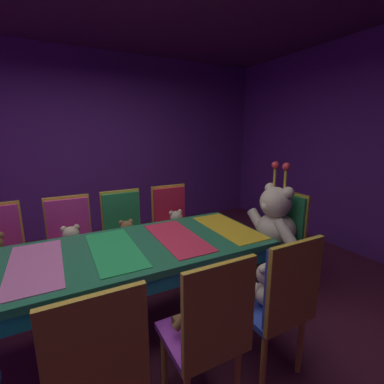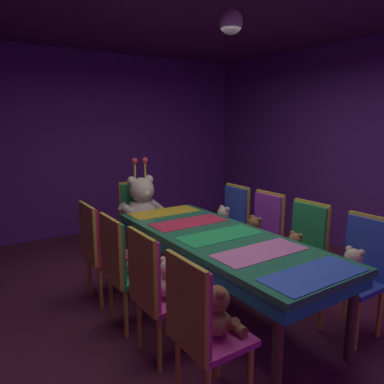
% 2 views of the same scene
% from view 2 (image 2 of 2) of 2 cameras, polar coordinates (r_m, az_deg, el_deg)
% --- Properties ---
extents(ground_plane, '(7.90, 7.90, 0.00)m').
position_cam_2_polar(ground_plane, '(3.55, 4.24, -18.30)').
color(ground_plane, '#591E33').
extents(wall_back, '(5.20, 0.12, 2.80)m').
position_cam_2_polar(wall_back, '(5.96, -14.89, 7.39)').
color(wall_back, '#59267F').
rests_on(wall_back, ground_plane).
extents(banquet_table, '(0.90, 2.38, 0.75)m').
position_cam_2_polar(banquet_table, '(3.28, 4.40, -8.27)').
color(banquet_table, '#26724C').
rests_on(banquet_table, ground_plane).
extents(chair_left_0, '(0.42, 0.41, 0.98)m').
position_cam_2_polar(chair_left_0, '(2.24, 0.84, -19.50)').
color(chair_left_0, '#CC338C').
rests_on(chair_left_0, ground_plane).
extents(teddy_left_0, '(0.26, 0.34, 0.32)m').
position_cam_2_polar(teddy_left_0, '(2.32, 3.99, -18.46)').
color(teddy_left_0, brown).
rests_on(teddy_left_0, chair_left_0).
extents(chair_left_1, '(0.42, 0.41, 0.98)m').
position_cam_2_polar(chair_left_1, '(2.69, -6.25, -14.07)').
color(chair_left_1, '#CC338C').
rests_on(chair_left_1, ground_plane).
extents(teddy_left_1, '(0.24, 0.31, 0.29)m').
position_cam_2_polar(teddy_left_1, '(2.76, -3.51, -13.64)').
color(teddy_left_1, beige).
rests_on(teddy_left_1, chair_left_1).
extents(chair_left_2, '(0.42, 0.41, 0.98)m').
position_cam_2_polar(chair_left_2, '(3.12, -11.17, -10.64)').
color(chair_left_2, '#268C4C').
rests_on(chair_left_2, ground_plane).
extents(teddy_left_2, '(0.21, 0.27, 0.26)m').
position_cam_2_polar(teddy_left_2, '(3.18, -8.75, -10.65)').
color(teddy_left_2, olive).
rests_on(teddy_left_2, chair_left_2).
extents(chair_left_3, '(0.42, 0.41, 0.98)m').
position_cam_2_polar(chair_left_3, '(3.61, -14.76, -7.78)').
color(chair_left_3, red).
rests_on(chair_left_3, ground_plane).
extents(teddy_left_3, '(0.23, 0.30, 0.28)m').
position_cam_2_polar(teddy_left_3, '(3.66, -12.60, -7.70)').
color(teddy_left_3, beige).
rests_on(teddy_left_3, chair_left_3).
extents(chair_right_0, '(0.42, 0.41, 0.98)m').
position_cam_2_polar(chair_right_0, '(3.35, 25.26, -9.98)').
color(chair_right_0, '#2D47B2').
rests_on(chair_right_0, ground_plane).
extents(teddy_right_0, '(0.24, 0.31, 0.29)m').
position_cam_2_polar(teddy_right_0, '(3.23, 23.88, -10.85)').
color(teddy_right_0, beige).
rests_on(teddy_right_0, chair_right_0).
extents(chair_right_1, '(0.42, 0.41, 0.98)m').
position_cam_2_polar(chair_right_1, '(3.68, 17.27, -7.51)').
color(chair_right_1, '#268C4C').
rests_on(chair_right_1, ground_plane).
extents(teddy_right_1, '(0.21, 0.27, 0.26)m').
position_cam_2_polar(teddy_right_1, '(3.59, 15.79, -8.38)').
color(teddy_right_1, olive).
rests_on(teddy_right_1, chair_right_1).
extents(chair_right_2, '(0.42, 0.41, 0.98)m').
position_cam_2_polar(chair_right_2, '(4.06, 11.23, -5.53)').
color(chair_right_2, purple).
rests_on(chair_right_2, ground_plane).
extents(teddy_right_2, '(0.23, 0.30, 0.29)m').
position_cam_2_polar(teddy_right_2, '(3.96, 9.73, -6.09)').
color(teddy_right_2, brown).
rests_on(teddy_right_2, chair_right_2).
extents(chair_right_3, '(0.42, 0.41, 0.98)m').
position_cam_2_polar(chair_right_3, '(4.42, 6.35, -4.01)').
color(chair_right_3, '#2D47B2').
rests_on(chair_right_3, ground_plane).
extents(teddy_right_3, '(0.24, 0.31, 0.30)m').
position_cam_2_polar(teddy_right_3, '(4.34, 4.87, -4.43)').
color(teddy_right_3, beige).
rests_on(teddy_right_3, chair_right_3).
extents(throne_chair, '(0.41, 0.42, 0.98)m').
position_cam_2_polar(throne_chair, '(4.72, -8.63, -3.09)').
color(throne_chair, '#268C4C').
rests_on(throne_chair, ground_plane).
extents(king_teddy_bear, '(0.66, 0.51, 0.84)m').
position_cam_2_polar(king_teddy_bear, '(4.55, -7.79, -1.91)').
color(king_teddy_bear, beige).
rests_on(king_teddy_bear, throne_chair).
extents(pendant_light, '(0.20, 0.20, 0.20)m').
position_cam_2_polar(pendant_light, '(3.35, 6.16, 25.04)').
color(pendant_light, white).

